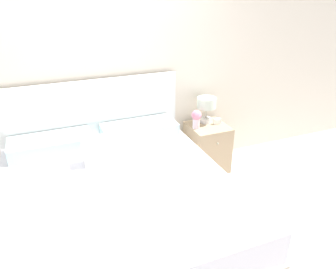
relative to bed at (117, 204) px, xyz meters
name	(u,v)px	position (x,y,z in m)	size (l,w,h in m)	color
ground_plane	(98,179)	(0.00, 0.98, -0.32)	(12.00, 12.00, 0.00)	#BCB7B2
wall_back	(86,69)	(0.00, 1.05, 0.98)	(8.00, 0.06, 2.60)	silver
bed	(117,204)	(0.00, 0.00, 0.00)	(1.92, 2.11, 1.20)	beige
nightstand	(207,147)	(1.30, 0.73, -0.03)	(0.44, 0.48, 0.57)	tan
table_lamp	(206,105)	(1.32, 0.83, 0.47)	(0.23, 0.23, 0.31)	white
flower_vase	(197,118)	(1.14, 0.72, 0.38)	(0.12, 0.12, 0.22)	silver
alarm_clock	(217,121)	(1.42, 0.74, 0.29)	(0.09, 0.04, 0.07)	white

